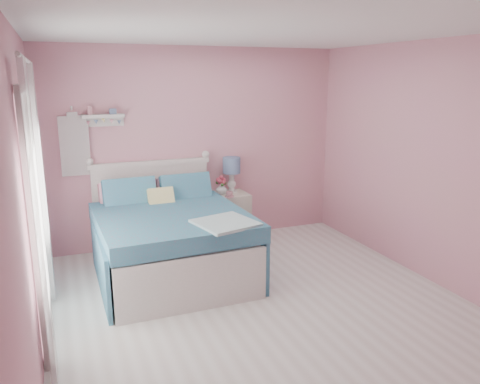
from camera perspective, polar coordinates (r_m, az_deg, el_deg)
floor at (r=4.70m, az=3.18°, el=-14.23°), size 4.50×4.50×0.00m
room_shell at (r=4.19m, az=3.47°, el=5.23°), size 4.50×4.50×4.50m
bed at (r=5.43m, az=-8.61°, el=-5.79°), size 1.63×2.02×1.16m
nightstand at (r=6.41m, az=-1.24°, el=-3.09°), size 0.47×0.46×0.68m
table_lamp at (r=6.34m, az=-1.03°, el=2.95°), size 0.24×0.24×0.48m
vase at (r=6.27m, az=-2.29°, el=0.42°), size 0.19×0.19×0.15m
teacup at (r=6.13m, az=-1.30°, el=-0.26°), size 0.10×0.10×0.07m
roses at (r=6.24m, az=-2.30°, el=1.44°), size 0.14×0.11×0.12m
wall_shelf at (r=5.99m, az=-16.41°, el=8.74°), size 0.50×0.15×0.25m
hanging_dress at (r=5.99m, az=-19.51°, el=5.29°), size 0.34×0.03×0.72m
french_door at (r=4.31m, az=-23.63°, el=-2.62°), size 0.04×1.32×2.16m
curtain_near at (r=3.56m, az=-23.27°, el=-4.12°), size 0.04×0.40×2.32m
curtain_far at (r=5.01m, az=-22.97°, el=0.86°), size 0.04×0.40×2.32m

